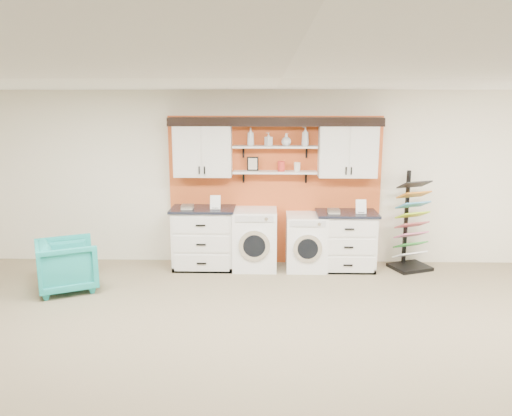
{
  "coord_description": "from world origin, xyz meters",
  "views": [
    {
      "loc": [
        -0.1,
        -4.01,
        2.62
      ],
      "look_at": [
        -0.26,
        2.3,
        1.27
      ],
      "focal_mm": 35.0,
      "sensor_mm": 36.0,
      "label": 1
    }
  ],
  "objects_px": {
    "base_cabinet_left": "(204,238)",
    "washer": "(255,239)",
    "armchair": "(67,265)",
    "dryer": "(306,242)",
    "base_cabinet_right": "(346,240)",
    "sample_rack": "(411,238)"
  },
  "relations": [
    {
      "from": "base_cabinet_right",
      "to": "washer",
      "type": "height_order",
      "value": "washer"
    },
    {
      "from": "base_cabinet_left",
      "to": "armchair",
      "type": "relative_size",
      "value": 1.27
    },
    {
      "from": "base_cabinet_right",
      "to": "dryer",
      "type": "height_order",
      "value": "base_cabinet_right"
    },
    {
      "from": "washer",
      "to": "sample_rack",
      "type": "relative_size",
      "value": 0.61
    },
    {
      "from": "dryer",
      "to": "washer",
      "type": "bearing_deg",
      "value": -180.0
    },
    {
      "from": "base_cabinet_left",
      "to": "base_cabinet_right",
      "type": "height_order",
      "value": "base_cabinet_left"
    },
    {
      "from": "sample_rack",
      "to": "dryer",
      "type": "bearing_deg",
      "value": 159.48
    },
    {
      "from": "base_cabinet_left",
      "to": "sample_rack",
      "type": "bearing_deg",
      "value": 0.56
    },
    {
      "from": "base_cabinet_right",
      "to": "armchair",
      "type": "distance_m",
      "value": 4.19
    },
    {
      "from": "base_cabinet_left",
      "to": "washer",
      "type": "xyz_separation_m",
      "value": [
        0.82,
        -0.0,
        -0.01
      ]
    },
    {
      "from": "dryer",
      "to": "armchair",
      "type": "xyz_separation_m",
      "value": [
        -3.44,
        -1.0,
        -0.08
      ]
    },
    {
      "from": "armchair",
      "to": "base_cabinet_left",
      "type": "bearing_deg",
      "value": -87.2
    },
    {
      "from": "washer",
      "to": "dryer",
      "type": "height_order",
      "value": "washer"
    },
    {
      "from": "sample_rack",
      "to": "armchair",
      "type": "xyz_separation_m",
      "value": [
        -5.1,
        -1.04,
        -0.15
      ]
    },
    {
      "from": "armchair",
      "to": "washer",
      "type": "bearing_deg",
      "value": -95.38
    },
    {
      "from": "dryer",
      "to": "base_cabinet_left",
      "type": "bearing_deg",
      "value": 179.88
    },
    {
      "from": "sample_rack",
      "to": "armchair",
      "type": "distance_m",
      "value": 5.2
    },
    {
      "from": "dryer",
      "to": "sample_rack",
      "type": "xyz_separation_m",
      "value": [
        1.66,
        0.04,
        0.07
      ]
    },
    {
      "from": "base_cabinet_right",
      "to": "dryer",
      "type": "relative_size",
      "value": 1.08
    },
    {
      "from": "base_cabinet_left",
      "to": "dryer",
      "type": "relative_size",
      "value": 1.14
    },
    {
      "from": "washer",
      "to": "sample_rack",
      "type": "height_order",
      "value": "sample_rack"
    },
    {
      "from": "base_cabinet_left",
      "to": "sample_rack",
      "type": "relative_size",
      "value": 0.64
    }
  ]
}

